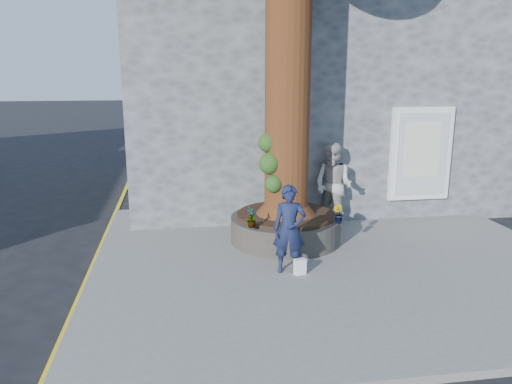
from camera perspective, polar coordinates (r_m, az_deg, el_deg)
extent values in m
plane|color=black|center=(8.69, 0.95, -10.83)|extent=(120.00, 120.00, 0.00)
cube|color=slate|center=(9.90, 8.60, -7.47)|extent=(9.00, 8.00, 0.12)
cube|color=yellow|center=(9.65, -18.51, -9.00)|extent=(0.10, 30.00, 0.01)
cube|color=#515557|center=(15.50, 5.65, 11.32)|extent=(10.00, 8.00, 6.00)
cube|color=white|center=(12.46, 18.30, 4.16)|extent=(1.50, 0.12, 2.20)
cube|color=silver|center=(12.41, 18.43, 4.11)|extent=(1.25, 0.04, 1.95)
cube|color=silver|center=(12.38, 18.50, 4.55)|extent=(0.90, 0.02, 1.30)
cylinder|color=black|center=(10.54, 3.40, -4.20)|extent=(2.30, 2.30, 0.52)
cylinder|color=black|center=(10.45, 3.42, -2.63)|extent=(2.04, 2.04, 0.08)
cylinder|color=#432410|center=(10.07, 3.74, 18.55)|extent=(0.90, 0.90, 7.50)
cone|color=#432410|center=(10.35, 3.45, -0.55)|extent=(1.24, 1.24, 0.70)
sphere|color=#214216|center=(9.92, 1.61, 3.29)|extent=(0.44, 0.44, 0.44)
sphere|color=#214216|center=(9.92, 2.04, 0.92)|extent=(0.36, 0.36, 0.36)
sphere|color=#214216|center=(9.97, 1.38, 5.67)|extent=(0.40, 0.40, 0.40)
imported|color=#151B3A|center=(8.76, 3.84, -4.29)|extent=(0.65, 0.50, 1.58)
imported|color=#B7B5AF|center=(11.42, 8.83, 0.74)|extent=(1.17, 1.19, 1.93)
cube|color=white|center=(8.89, 5.05, -8.49)|extent=(0.22, 0.16, 0.28)
imported|color=gray|center=(9.43, -0.52, -2.88)|extent=(0.24, 0.25, 0.40)
imported|color=gray|center=(9.82, 9.35, -2.48)|extent=(0.28, 0.28, 0.37)
imported|color=gray|center=(9.44, -0.52, -3.18)|extent=(0.24, 0.24, 0.30)
imported|color=gray|center=(10.40, 2.01, -1.66)|extent=(0.32, 0.33, 0.28)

